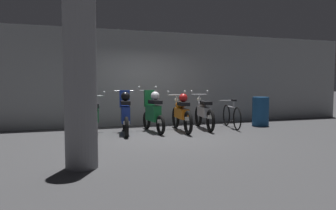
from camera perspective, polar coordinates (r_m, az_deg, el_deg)
ground_plane at (r=8.16m, az=-1.45°, el=-5.66°), size 80.00×80.00×0.00m
back_wall at (r=10.27m, az=-5.18°, el=4.88°), size 16.00×0.30×3.06m
motorbike_slot_0 at (r=8.51m, az=-13.32°, el=-2.02°), size 0.59×1.95×1.15m
motorbike_slot_1 at (r=8.50m, az=-7.85°, el=-1.46°), size 0.56×1.68×1.18m
motorbike_slot_2 at (r=8.75m, az=-2.79°, el=-1.25°), size 0.59×1.68×1.29m
motorbike_slot_3 at (r=8.88m, az=2.46°, el=-1.43°), size 0.59×1.95×1.15m
motorbike_slot_4 at (r=9.40m, az=6.59°, el=-1.37°), size 0.58×1.94×1.15m
bicycle at (r=9.76m, az=11.57°, el=-2.00°), size 0.52×1.70×0.89m
support_pillar at (r=5.16m, az=-15.80°, el=5.62°), size 0.52×0.52×3.06m
trash_bin at (r=10.41m, az=16.61°, el=-1.14°), size 0.52×0.52×0.93m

